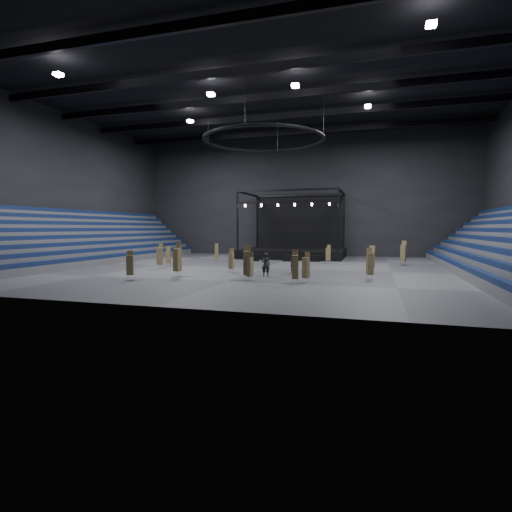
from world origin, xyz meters
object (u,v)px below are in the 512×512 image
(flight_case_mid, at_px, (288,258))
(chair_stack_8, at_px, (295,266))
(chair_stack_2, at_px, (177,259))
(chair_stack_6, at_px, (403,253))
(chair_stack_10, at_px, (372,258))
(chair_stack_12, at_px, (328,254))
(flight_case_right, at_px, (315,259))
(chair_stack_0, at_px, (247,262))
(chair_stack_3, at_px, (168,256))
(man_center, at_px, (266,264))
(chair_stack_5, at_px, (130,265))
(chair_stack_9, at_px, (250,266))
(chair_stack_11, at_px, (306,267))
(chair_stack_7, at_px, (231,260))
(stage, at_px, (294,247))
(crew_member, at_px, (294,264))
(chair_stack_1, at_px, (160,256))
(chair_stack_4, at_px, (370,263))
(chair_stack_13, at_px, (217,252))
(flight_case_left, at_px, (254,257))

(flight_case_mid, bearing_deg, chair_stack_8, -76.56)
(chair_stack_2, xyz_separation_m, chair_stack_6, (19.23, 15.86, -0.05))
(chair_stack_10, relative_size, chair_stack_12, 1.14)
(chair_stack_10, xyz_separation_m, chair_stack_12, (-4.92, 7.90, -0.17))
(flight_case_right, bearing_deg, chair_stack_6, -13.90)
(chair_stack_0, height_order, chair_stack_3, chair_stack_0)
(chair_stack_10, height_order, chair_stack_12, chair_stack_10)
(chair_stack_2, relative_size, man_center, 1.40)
(chair_stack_0, distance_m, chair_stack_5, 9.31)
(chair_stack_9, xyz_separation_m, chair_stack_11, (4.41, 0.14, 0.04))
(chair_stack_10, bearing_deg, chair_stack_7, -156.46)
(chair_stack_11, bearing_deg, chair_stack_5, -145.43)
(stage, bearing_deg, chair_stack_8, -78.69)
(chair_stack_2, distance_m, crew_member, 10.36)
(flight_case_mid, xyz_separation_m, chair_stack_1, (-10.64, -12.59, 0.90))
(chair_stack_1, distance_m, chair_stack_4, 20.79)
(chair_stack_4, relative_size, chair_stack_13, 1.12)
(chair_stack_4, height_order, chair_stack_6, chair_stack_6)
(chair_stack_0, distance_m, chair_stack_6, 20.97)
(chair_stack_12, distance_m, man_center, 14.45)
(stage, relative_size, chair_stack_3, 6.44)
(chair_stack_12, bearing_deg, chair_stack_6, 14.68)
(chair_stack_0, relative_size, chair_stack_13, 1.22)
(crew_member, bearing_deg, chair_stack_13, 27.65)
(chair_stack_7, height_order, crew_member, chair_stack_7)
(flight_case_mid, height_order, chair_stack_2, chair_stack_2)
(chair_stack_1, height_order, chair_stack_7, chair_stack_1)
(flight_case_left, height_order, chair_stack_1, chair_stack_1)
(stage, xyz_separation_m, chair_stack_3, (-10.39, -17.17, -0.32))
(chair_stack_8, bearing_deg, chair_stack_11, 39.96)
(stage, xyz_separation_m, chair_stack_0, (1.30, -25.76, -0.02))
(chair_stack_11, bearing_deg, man_center, 167.80)
(flight_case_left, bearing_deg, man_center, -69.52)
(flight_case_left, distance_m, chair_stack_6, 17.67)
(flight_case_left, relative_size, chair_stack_13, 0.59)
(chair_stack_6, bearing_deg, chair_stack_10, -95.13)
(stage, xyz_separation_m, chair_stack_2, (-5.22, -24.93, 0.02))
(flight_case_right, height_order, chair_stack_3, chair_stack_3)
(chair_stack_3, relative_size, man_center, 1.06)
(flight_case_mid, distance_m, chair_stack_2, 18.87)
(flight_case_right, xyz_separation_m, chair_stack_13, (-11.38, -4.06, 0.80))
(chair_stack_8, distance_m, man_center, 5.04)
(chair_stack_3, xyz_separation_m, chair_stack_4, (20.99, -5.23, 0.17))
(chair_stack_12, height_order, chair_stack_13, chair_stack_13)
(chair_stack_8, bearing_deg, chair_stack_4, 26.03)
(chair_stack_11, height_order, chair_stack_13, chair_stack_11)
(flight_case_right, bearing_deg, chair_stack_2, -116.51)
(stage, distance_m, chair_stack_7, 20.87)
(chair_stack_0, distance_m, chair_stack_8, 4.13)
(man_center, bearing_deg, chair_stack_5, 21.52)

